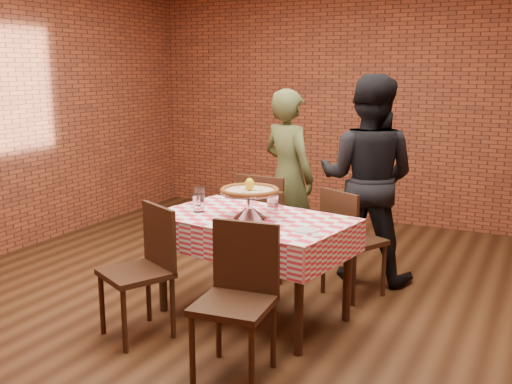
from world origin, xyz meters
TOP-DOWN VIEW (x-y plane):
  - ground at (0.00, 0.00)m, footprint 6.00×6.00m
  - back_wall at (0.00, 3.00)m, footprint 5.50×0.00m
  - table at (0.12, -0.14)m, footprint 1.47×1.02m
  - tablecloth at (0.12, -0.14)m, footprint 1.52×1.06m
  - pizza_stand at (0.11, -0.18)m, footprint 0.46×0.46m
  - pizza at (0.11, -0.18)m, footprint 0.46×0.46m
  - lemon at (0.11, -0.18)m, footprint 0.07×0.07m
  - water_glass_left at (-0.31, -0.19)m, footprint 0.10×0.10m
  - water_glass_right at (-0.44, 0.02)m, footprint 0.10×0.10m
  - side_plate at (0.60, -0.33)m, footprint 0.18×0.18m
  - sweetener_packet_a at (0.70, -0.41)m, footprint 0.06×0.05m
  - sweetener_packet_b at (0.67, -0.36)m, footprint 0.06×0.06m
  - condiment_caddy at (0.18, 0.11)m, footprint 0.11×0.09m
  - chair_near_left at (-0.43, -0.80)m, footprint 0.55×0.55m
  - chair_near_right at (0.42, -0.98)m, footprint 0.47×0.47m
  - chair_far_left at (-0.16, 0.73)m, footprint 0.45×0.45m
  - chair_far_right at (0.65, 0.60)m, footprint 0.54×0.54m
  - diner_olive at (-0.18, 1.17)m, footprint 0.70×0.59m
  - diner_black at (0.61, 1.02)m, footprint 0.89×0.71m

SIDE VIEW (x-z plane):
  - ground at x=0.00m, z-range 0.00..0.00m
  - table at x=0.12m, z-range 0.00..0.75m
  - chair_far_right at x=0.65m, z-range 0.00..0.88m
  - chair_near_left at x=-0.43m, z-range 0.00..0.89m
  - chair_near_right at x=0.42m, z-range 0.00..0.91m
  - chair_far_left at x=-0.16m, z-range 0.00..0.92m
  - tablecloth at x=0.12m, z-range 0.52..0.76m
  - sweetener_packet_a at x=0.70m, z-range 0.76..0.76m
  - sweetener_packet_b at x=0.67m, z-range 0.76..0.76m
  - side_plate at x=0.60m, z-range 0.76..0.77m
  - diner_olive at x=-0.18m, z-range 0.00..1.62m
  - water_glass_left at x=-0.31m, z-range 0.76..0.89m
  - water_glass_right at x=-0.44m, z-range 0.76..0.89m
  - condiment_caddy at x=0.18m, z-range 0.76..0.90m
  - pizza_stand at x=0.11m, z-range 0.76..0.95m
  - diner_black at x=0.61m, z-range 0.00..1.76m
  - pizza at x=0.11m, z-range 0.94..0.97m
  - lemon at x=0.11m, z-range 0.96..1.05m
  - back_wall at x=0.00m, z-range -1.30..4.20m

